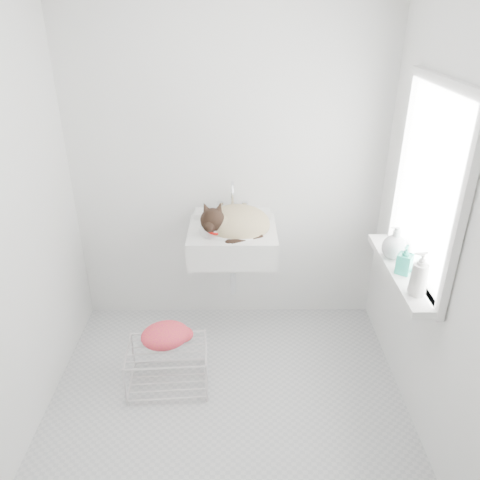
{
  "coord_description": "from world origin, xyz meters",
  "views": [
    {
      "loc": [
        0.07,
        -2.16,
        2.22
      ],
      "look_at": [
        0.08,
        0.5,
        0.88
      ],
      "focal_mm": 35.45,
      "sensor_mm": 36.0,
      "label": 1
    }
  ],
  "objects_px": {
    "cat": "(234,224)",
    "bottle_c": "(393,257)",
    "bottle_b": "(403,273)",
    "wire_rack": "(168,366)",
    "sink": "(232,228)",
    "bottle_a": "(416,294)"
  },
  "relations": [
    {
      "from": "bottle_a",
      "to": "bottle_c",
      "type": "height_order",
      "value": "bottle_a"
    },
    {
      "from": "bottle_b",
      "to": "bottle_c",
      "type": "bearing_deg",
      "value": 90.0
    },
    {
      "from": "bottle_c",
      "to": "bottle_b",
      "type": "bearing_deg",
      "value": -90.0
    },
    {
      "from": "cat",
      "to": "bottle_c",
      "type": "bearing_deg",
      "value": -32.66
    },
    {
      "from": "sink",
      "to": "bottle_a",
      "type": "distance_m",
      "value": 1.27
    },
    {
      "from": "cat",
      "to": "sink",
      "type": "bearing_deg",
      "value": 112.72
    },
    {
      "from": "wire_rack",
      "to": "bottle_c",
      "type": "bearing_deg",
      "value": 6.38
    },
    {
      "from": "cat",
      "to": "bottle_a",
      "type": "distance_m",
      "value": 1.25
    },
    {
      "from": "wire_rack",
      "to": "bottle_b",
      "type": "relative_size",
      "value": 2.81
    },
    {
      "from": "wire_rack",
      "to": "bottle_c",
      "type": "height_order",
      "value": "bottle_c"
    },
    {
      "from": "cat",
      "to": "bottle_c",
      "type": "relative_size",
      "value": 2.61
    },
    {
      "from": "wire_rack",
      "to": "bottle_a",
      "type": "height_order",
      "value": "bottle_a"
    },
    {
      "from": "sink",
      "to": "bottle_b",
      "type": "height_order",
      "value": "sink"
    },
    {
      "from": "cat",
      "to": "bottle_c",
      "type": "xyz_separation_m",
      "value": [
        0.96,
        -0.39,
        -0.04
      ]
    },
    {
      "from": "wire_rack",
      "to": "bottle_c",
      "type": "distance_m",
      "value": 1.55
    },
    {
      "from": "bottle_a",
      "to": "bottle_b",
      "type": "xyz_separation_m",
      "value": [
        0.0,
        0.22,
        0.0
      ]
    },
    {
      "from": "cat",
      "to": "bottle_b",
      "type": "relative_size",
      "value": 2.94
    },
    {
      "from": "bottle_c",
      "to": "wire_rack",
      "type": "bearing_deg",
      "value": -173.62
    },
    {
      "from": "bottle_c",
      "to": "sink",
      "type": "bearing_deg",
      "value": 156.92
    },
    {
      "from": "sink",
      "to": "bottle_c",
      "type": "xyz_separation_m",
      "value": [
        0.97,
        -0.41,
        0.0
      ]
    },
    {
      "from": "sink",
      "to": "bottle_a",
      "type": "height_order",
      "value": "sink"
    },
    {
      "from": "cat",
      "to": "bottle_b",
      "type": "height_order",
      "value": "cat"
    }
  ]
}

